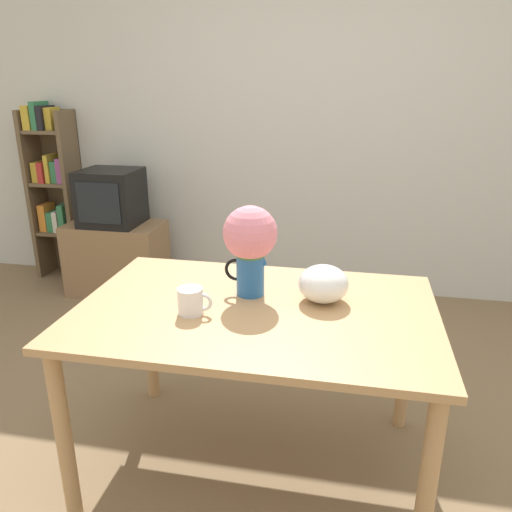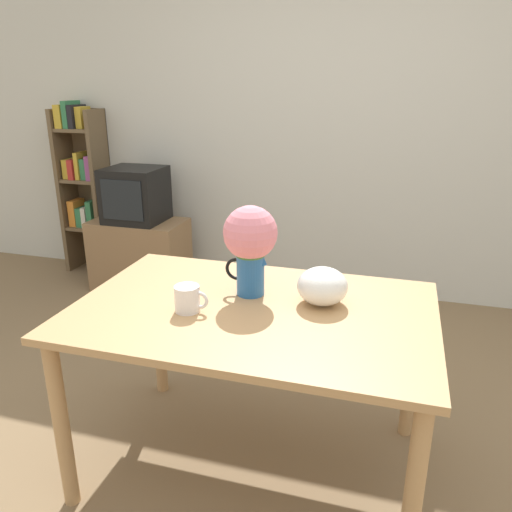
{
  "view_description": "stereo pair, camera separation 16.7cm",
  "coord_description": "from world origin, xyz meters",
  "px_view_note": "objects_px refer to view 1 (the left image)",
  "views": [
    {
      "loc": [
        0.33,
        -1.77,
        1.59
      ],
      "look_at": [
        -0.04,
        0.08,
        0.93
      ],
      "focal_mm": 35.0,
      "sensor_mm": 36.0,
      "label": 1
    },
    {
      "loc": [
        0.49,
        -1.73,
        1.59
      ],
      "look_at": [
        -0.04,
        0.08,
        0.93
      ],
      "focal_mm": 35.0,
      "sensor_mm": 36.0,
      "label": 2
    }
  ],
  "objects_px": {
    "coffee_mug": "(191,301)",
    "tv_set": "(111,197)",
    "flower_vase": "(250,241)",
    "white_bowl": "(323,284)"
  },
  "relations": [
    {
      "from": "flower_vase",
      "to": "white_bowl",
      "type": "relative_size",
      "value": 1.86
    },
    {
      "from": "flower_vase",
      "to": "tv_set",
      "type": "bearing_deg",
      "value": 132.19
    },
    {
      "from": "white_bowl",
      "to": "tv_set",
      "type": "distance_m",
      "value": 2.29
    },
    {
      "from": "flower_vase",
      "to": "white_bowl",
      "type": "distance_m",
      "value": 0.34
    },
    {
      "from": "coffee_mug",
      "to": "tv_set",
      "type": "xyz_separation_m",
      "value": [
        -1.21,
        1.76,
        -0.04
      ]
    },
    {
      "from": "flower_vase",
      "to": "tv_set",
      "type": "distance_m",
      "value": 2.08
    },
    {
      "from": "coffee_mug",
      "to": "tv_set",
      "type": "distance_m",
      "value": 2.13
    },
    {
      "from": "flower_vase",
      "to": "white_bowl",
      "type": "height_order",
      "value": "flower_vase"
    },
    {
      "from": "white_bowl",
      "to": "tv_set",
      "type": "height_order",
      "value": "tv_set"
    },
    {
      "from": "white_bowl",
      "to": "tv_set",
      "type": "xyz_separation_m",
      "value": [
        -1.69,
        1.55,
        -0.06
      ]
    }
  ]
}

